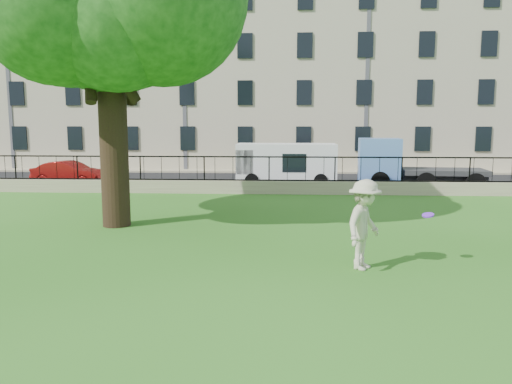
# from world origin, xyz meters

# --- Properties ---
(ground) EXTENTS (120.00, 120.00, 0.00)m
(ground) POSITION_xyz_m (0.00, 0.00, 0.00)
(ground) COLOR #286117
(ground) RESTS_ON ground
(retaining_wall) EXTENTS (50.00, 0.40, 0.60)m
(retaining_wall) POSITION_xyz_m (0.00, 12.00, 0.30)
(retaining_wall) COLOR gray
(retaining_wall) RESTS_ON ground
(iron_railing) EXTENTS (50.00, 0.05, 1.13)m
(iron_railing) POSITION_xyz_m (0.00, 12.00, 1.15)
(iron_railing) COLOR black
(iron_railing) RESTS_ON retaining_wall
(street) EXTENTS (60.00, 9.00, 0.01)m
(street) POSITION_xyz_m (0.00, 16.70, 0.01)
(street) COLOR black
(street) RESTS_ON ground
(sidewalk) EXTENTS (60.00, 1.40, 0.12)m
(sidewalk) POSITION_xyz_m (0.00, 21.90, 0.06)
(sidewalk) COLOR gray
(sidewalk) RESTS_ON ground
(building_row) EXTENTS (56.40, 10.40, 13.80)m
(building_row) POSITION_xyz_m (0.00, 27.57, 6.92)
(building_row) COLOR #BBAE94
(building_row) RESTS_ON ground
(man) EXTENTS (1.33, 1.51, 2.02)m
(man) POSITION_xyz_m (2.50, 0.21, 1.01)
(man) COLOR beige
(man) RESTS_ON ground
(frisbee) EXTENTS (0.31, 0.32, 0.12)m
(frisbee) POSITION_xyz_m (4.00, 0.64, 1.17)
(frisbee) COLOR #7829EC
(red_sedan) EXTENTS (3.97, 1.84, 1.26)m
(red_sedan) POSITION_xyz_m (-10.45, 14.40, 0.63)
(red_sedan) COLOR maroon
(red_sedan) RESTS_ON street
(white_van) EXTENTS (5.15, 2.01, 2.16)m
(white_van) POSITION_xyz_m (0.79, 15.40, 1.08)
(white_van) COLOR white
(white_van) RESTS_ON street
(blue_truck) EXTENTS (6.06, 2.64, 2.47)m
(blue_truck) POSITION_xyz_m (7.39, 14.40, 1.24)
(blue_truck) COLOR #5A86D4
(blue_truck) RESTS_ON street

